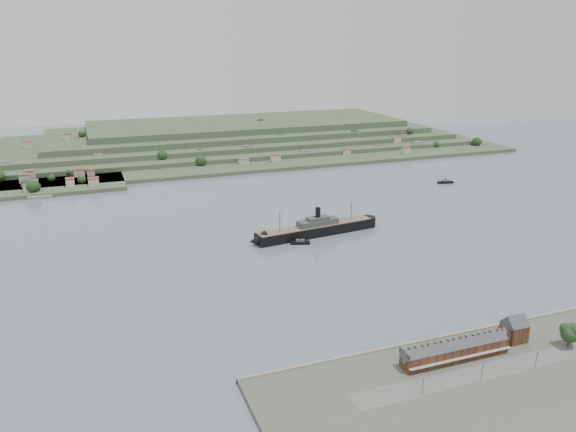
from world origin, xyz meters
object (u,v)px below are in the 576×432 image
object	(u,v)px
fig_tree	(571,333)
gabled_building	(514,329)
terrace_row	(455,349)
steamship	(312,230)
tugboat	(300,242)

from	to	relation	value
fig_tree	gabled_building	bearing A→B (deg)	145.93
terrace_row	gabled_building	size ratio (longest dim) A/B	3.95
steamship	tugboat	size ratio (longest dim) A/B	7.61
terrace_row	tugboat	xyz separation A→B (m)	(-9.58, 171.89, -5.30)
gabled_building	fig_tree	world-z (taller)	gabled_building
terrace_row	gabled_building	distance (m)	37.74
terrace_row	tugboat	bearing A→B (deg)	93.19
steamship	tugboat	distance (m)	20.95
steamship	terrace_row	bearing A→B (deg)	-91.78
fig_tree	terrace_row	bearing A→B (deg)	169.97
steamship	fig_tree	distance (m)	203.25
terrace_row	steamship	xyz separation A→B (m)	(5.77, 185.74, -1.95)
terrace_row	fig_tree	bearing A→B (deg)	-10.03
terrace_row	fig_tree	size ratio (longest dim) A/B	4.45
steamship	fig_tree	size ratio (longest dim) A/B	8.82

